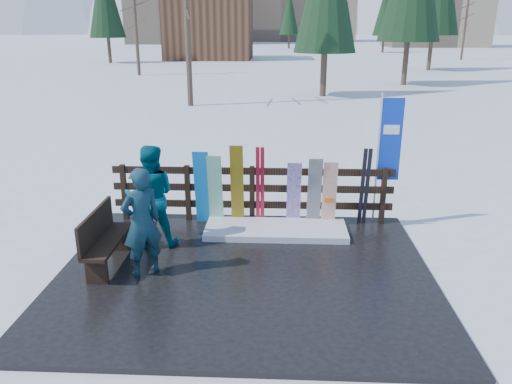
# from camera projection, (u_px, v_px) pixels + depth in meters

# --- Properties ---
(ground) EXTENTS (700.00, 700.00, 0.00)m
(ground) POSITION_uv_depth(u_px,v_px,m) (245.00, 275.00, 8.12)
(ground) COLOR white
(ground) RESTS_ON ground
(deck) EXTENTS (6.00, 5.00, 0.08)m
(deck) POSITION_uv_depth(u_px,v_px,m) (245.00, 273.00, 8.11)
(deck) COLOR black
(deck) RESTS_ON ground
(fence) EXTENTS (5.60, 0.10, 1.15)m
(fence) POSITION_uv_depth(u_px,v_px,m) (252.00, 190.00, 9.97)
(fence) COLOR black
(fence) RESTS_ON deck
(snow_patch) EXTENTS (2.70, 1.00, 0.12)m
(snow_patch) POSITION_uv_depth(u_px,v_px,m) (276.00, 230.00, 9.57)
(snow_patch) COLOR white
(snow_patch) RESTS_ON deck
(bench) EXTENTS (0.41, 1.50, 0.97)m
(bench) POSITION_uv_depth(u_px,v_px,m) (103.00, 237.00, 8.10)
(bench) COLOR black
(bench) RESTS_ON deck
(snowboard_0) EXTENTS (0.30, 0.31, 1.53)m
(snowboard_0) POSITION_uv_depth(u_px,v_px,m) (202.00, 188.00, 9.77)
(snowboard_0) COLOR #148EE6
(snowboard_0) RESTS_ON deck
(snowboard_1) EXTENTS (0.28, 0.29, 1.45)m
(snowboard_1) POSITION_uv_depth(u_px,v_px,m) (215.00, 190.00, 9.77)
(snowboard_1) COLOR white
(snowboard_1) RESTS_ON deck
(snowboard_2) EXTENTS (0.25, 0.27, 1.65)m
(snowboard_2) POSITION_uv_depth(u_px,v_px,m) (237.00, 185.00, 9.72)
(snowboard_2) COLOR #EEB70C
(snowboard_2) RESTS_ON deck
(snowboard_3) EXTENTS (0.27, 0.34, 1.34)m
(snowboard_3) POSITION_uv_depth(u_px,v_px,m) (294.00, 194.00, 9.72)
(snowboard_3) COLOR white
(snowboard_3) RESTS_ON deck
(snowboard_4) EXTENTS (0.27, 0.25, 1.41)m
(snowboard_4) POSITION_uv_depth(u_px,v_px,m) (314.00, 192.00, 9.69)
(snowboard_4) COLOR black
(snowboard_4) RESTS_ON deck
(snowboard_5) EXTENTS (0.28, 0.18, 1.33)m
(snowboard_5) POSITION_uv_depth(u_px,v_px,m) (329.00, 194.00, 9.69)
(snowboard_5) COLOR white
(snowboard_5) RESTS_ON deck
(ski_pair_a) EXTENTS (0.16, 0.17, 1.59)m
(ski_pair_a) POSITION_uv_depth(u_px,v_px,m) (260.00, 186.00, 9.77)
(ski_pair_a) COLOR maroon
(ski_pair_a) RESTS_ON deck
(ski_pair_b) EXTENTS (0.17, 0.25, 1.60)m
(ski_pair_b) POSITION_uv_depth(u_px,v_px,m) (365.00, 187.00, 9.68)
(ski_pair_b) COLOR black
(ski_pair_b) RESTS_ON deck
(rental_flag) EXTENTS (0.45, 0.04, 2.60)m
(rental_flag) POSITION_uv_depth(u_px,v_px,m) (387.00, 145.00, 9.60)
(rental_flag) COLOR silver
(rental_flag) RESTS_ON deck
(person_front) EXTENTS (0.77, 0.72, 1.76)m
(person_front) POSITION_uv_depth(u_px,v_px,m) (142.00, 222.00, 7.74)
(person_front) COLOR #184C4C
(person_front) RESTS_ON deck
(person_back) EXTENTS (1.01, 0.85, 1.85)m
(person_back) POSITION_uv_depth(u_px,v_px,m) (151.00, 197.00, 8.77)
(person_back) COLOR #045867
(person_back) RESTS_ON deck
(trees) EXTENTS (42.04, 68.83, 12.27)m
(trees) POSITION_uv_depth(u_px,v_px,m) (308.00, 10.00, 51.81)
(trees) COLOR #382B1E
(trees) RESTS_ON ground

